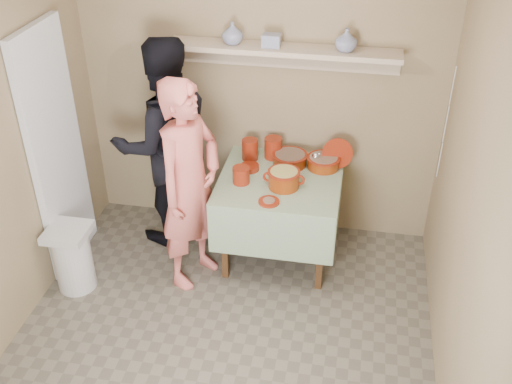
% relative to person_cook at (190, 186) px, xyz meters
% --- Properties ---
extents(ground, '(3.50, 3.50, 0.00)m').
position_rel_person_cook_xyz_m(ground, '(0.38, -0.89, -0.86)').
color(ground, '#645D4E').
rests_on(ground, ground).
extents(tile_panel, '(0.06, 0.70, 2.00)m').
position_rel_person_cook_xyz_m(tile_panel, '(-1.08, 0.06, 0.14)').
color(tile_panel, silver).
rests_on(tile_panel, ground).
extents(plate_stack_a, '(0.13, 0.13, 0.18)m').
position_rel_person_cook_xyz_m(plate_stack_a, '(0.33, 0.65, -0.01)').
color(plate_stack_a, maroon).
rests_on(plate_stack_a, serving_table).
extents(plate_stack_b, '(0.15, 0.15, 0.18)m').
position_rel_person_cook_xyz_m(plate_stack_b, '(0.52, 0.72, -0.01)').
color(plate_stack_b, maroon).
rests_on(plate_stack_b, serving_table).
extents(bowl_stack, '(0.14, 0.14, 0.14)m').
position_rel_person_cook_xyz_m(bowl_stack, '(0.34, 0.27, -0.03)').
color(bowl_stack, maroon).
rests_on(bowl_stack, serving_table).
extents(empty_bowl, '(0.15, 0.15, 0.04)m').
position_rel_person_cook_xyz_m(empty_bowl, '(0.37, 0.48, -0.07)').
color(empty_bowl, maroon).
rests_on(empty_bowl, serving_table).
extents(propped_lid, '(0.26, 0.13, 0.24)m').
position_rel_person_cook_xyz_m(propped_lid, '(1.06, 0.66, 0.02)').
color(propped_lid, maroon).
rests_on(propped_lid, serving_table).
extents(vase_right, '(0.21, 0.21, 0.17)m').
position_rel_person_cook_xyz_m(vase_right, '(1.05, 0.73, 0.95)').
color(vase_right, navy).
rests_on(vase_right, wall_shelf).
extents(vase_left, '(0.21, 0.21, 0.17)m').
position_rel_person_cook_xyz_m(vase_left, '(0.19, 0.73, 0.95)').
color(vase_left, navy).
rests_on(vase_left, wall_shelf).
extents(ceramic_box, '(0.14, 0.10, 0.10)m').
position_rel_person_cook_xyz_m(ceramic_box, '(0.49, 0.72, 0.91)').
color(ceramic_box, navy).
rests_on(ceramic_box, wall_shelf).
extents(person_cook, '(0.62, 0.74, 1.72)m').
position_rel_person_cook_xyz_m(person_cook, '(0.00, 0.00, 0.00)').
color(person_cook, '#DD675F').
rests_on(person_cook, ground).
extents(person_helper, '(1.12, 1.06, 1.82)m').
position_rel_person_cook_xyz_m(person_helper, '(-0.35, 0.51, 0.05)').
color(person_helper, black).
rests_on(person_helper, ground).
extents(room_shell, '(3.04, 3.54, 2.62)m').
position_rel_person_cook_xyz_m(room_shell, '(0.38, -0.89, 0.75)').
color(room_shell, '#907A58').
rests_on(room_shell, ground).
extents(serving_table, '(0.97, 0.97, 0.76)m').
position_rel_person_cook_xyz_m(serving_table, '(0.63, 0.39, -0.22)').
color(serving_table, '#4C2D16').
rests_on(serving_table, ground).
extents(cazuela_meat_a, '(0.30, 0.30, 0.10)m').
position_rel_person_cook_xyz_m(cazuela_meat_a, '(0.68, 0.62, -0.04)').
color(cazuela_meat_a, '#692005').
rests_on(cazuela_meat_a, serving_table).
extents(cazuela_meat_b, '(0.28, 0.28, 0.10)m').
position_rel_person_cook_xyz_m(cazuela_meat_b, '(0.95, 0.62, -0.04)').
color(cazuela_meat_b, '#692005').
rests_on(cazuela_meat_b, serving_table).
extents(ladle, '(0.08, 0.26, 0.19)m').
position_rel_person_cook_xyz_m(ladle, '(0.89, 0.61, 0.01)').
color(ladle, silver).
rests_on(ladle, cazuela_meat_b).
extents(cazuela_rice, '(0.33, 0.25, 0.14)m').
position_rel_person_cook_xyz_m(cazuela_rice, '(0.68, 0.26, -0.01)').
color(cazuela_rice, '#692005').
rests_on(cazuela_rice, serving_table).
extents(front_plate, '(0.16, 0.16, 0.03)m').
position_rel_person_cook_xyz_m(front_plate, '(0.60, 0.02, -0.09)').
color(front_plate, maroon).
rests_on(front_plate, serving_table).
extents(wall_shelf, '(1.80, 0.25, 0.21)m').
position_rel_person_cook_xyz_m(wall_shelf, '(0.58, 0.76, 0.82)').
color(wall_shelf, '#BEA78D').
rests_on(wall_shelf, room_shell).
extents(trash_bin, '(0.32, 0.32, 0.56)m').
position_rel_person_cook_xyz_m(trash_bin, '(-0.90, -0.31, -0.57)').
color(trash_bin, silver).
rests_on(trash_bin, ground).
extents(electrical_cord, '(0.01, 0.05, 0.90)m').
position_rel_person_cook_xyz_m(electrical_cord, '(1.85, 0.59, 0.39)').
color(electrical_cord, silver).
rests_on(electrical_cord, wall_shelf).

